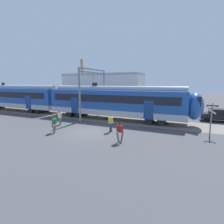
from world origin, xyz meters
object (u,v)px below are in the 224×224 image
object	(u,v)px
pedestrian_white	(60,116)
commuter_train	(61,99)
pedestrian_yellow	(111,122)
pedestrian_red	(120,131)
pedestrian_green	(54,123)
parked_car_black	(218,115)
crossing_signal	(212,114)

from	to	relation	value
pedestrian_white	commuter_train	bearing A→B (deg)	128.63
commuter_train	pedestrian_white	bearing A→B (deg)	-51.37
pedestrian_white	pedestrian_yellow	distance (m)	6.39
commuter_train	pedestrian_red	world-z (taller)	commuter_train
pedestrian_green	parked_car_black	size ratio (longest dim) A/B	0.41
commuter_train	pedestrian_white	world-z (taller)	commuter_train
parked_car_black	crossing_signal	world-z (taller)	crossing_signal
pedestrian_yellow	pedestrian_red	xyz separation A→B (m)	(1.95, -2.50, 0.00)
pedestrian_white	pedestrian_yellow	world-z (taller)	same
pedestrian_green	pedestrian_yellow	bearing A→B (deg)	28.07
pedestrian_yellow	pedestrian_red	size ratio (longest dim) A/B	1.00
commuter_train	parked_car_black	xyz separation A→B (m)	(20.86, 4.12, -1.47)
pedestrian_green	parked_car_black	distance (m)	19.25
pedestrian_yellow	parked_car_black	distance (m)	14.02
pedestrian_green	pedestrian_red	distance (m)	6.69
pedestrian_yellow	crossing_signal	size ratio (longest dim) A/B	0.56
commuter_train	pedestrian_yellow	world-z (taller)	commuter_train
pedestrian_white	pedestrian_red	world-z (taller)	same
parked_car_black	pedestrian_white	bearing A→B (deg)	-150.02
pedestrian_white	pedestrian_green	distance (m)	3.13
pedestrian_white	pedestrian_yellow	xyz separation A→B (m)	(6.39, -0.14, 0.00)
pedestrian_red	commuter_train	bearing A→B (deg)	147.55
pedestrian_green	commuter_train	bearing A→B (deg)	126.48
commuter_train	pedestrian_green	bearing A→B (deg)	-53.52
pedestrian_green	crossing_signal	distance (m)	14.32
commuter_train	parked_car_black	size ratio (longest dim) A/B	9.31
pedestrian_red	parked_car_black	xyz separation A→B (m)	(8.19, 12.17, -0.21)
pedestrian_white	parked_car_black	bearing A→B (deg)	29.98
pedestrian_white	parked_car_black	world-z (taller)	pedestrian_white
pedestrian_white	crossing_signal	bearing A→B (deg)	8.53
pedestrian_green	parked_car_black	bearing A→B (deg)	39.35
pedestrian_red	parked_car_black	bearing A→B (deg)	56.06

